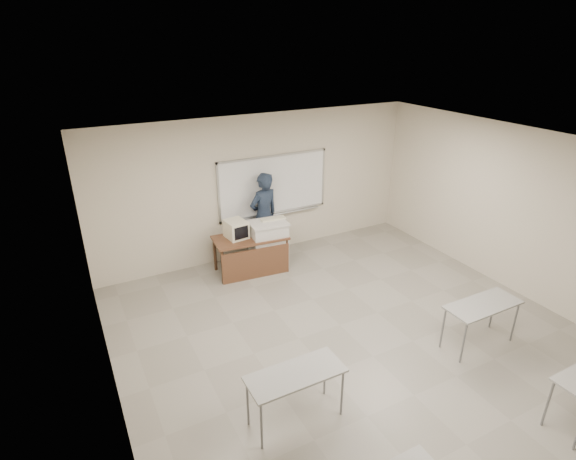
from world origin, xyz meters
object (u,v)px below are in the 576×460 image
whiteboard (274,186)px  instructor_desk (253,248)px  mouse (274,230)px  crt_monitor (236,229)px  presenter (264,216)px  podium (269,246)px  laptop (271,232)px  keyboard (273,219)px

whiteboard → instructor_desk: 1.49m
instructor_desk → mouse: bearing=21.4°
crt_monitor → presenter: (0.77, 0.36, 0.01)m
podium → instructor_desk: bearing=-172.6°
mouse → podium: bearing=-161.5°
instructor_desk → podium: size_ratio=1.39×
laptop → keyboard: size_ratio=0.70×
whiteboard → podium: 1.33m
whiteboard → podium: size_ratio=2.40×
crt_monitor → mouse: (0.80, -0.05, -0.15)m
whiteboard → presenter: 0.67m
instructor_desk → mouse: (0.55, 0.16, 0.23)m
whiteboard → instructor_desk: size_ratio=1.73×
laptop → podium: bearing=144.0°
laptop → keyboard: keyboard is taller
podium → laptop: podium is taller
podium → keyboard: keyboard is taller
keyboard → presenter: 0.50m
instructor_desk → podium: bearing=6.9°
instructor_desk → presenter: size_ratio=0.77×
instructor_desk → laptop: size_ratio=4.15×
presenter → instructor_desk: bearing=35.1°
keyboard → mouse: bearing=60.1°
podium → laptop: bearing=-20.4°
whiteboard → laptop: (-0.45, -0.79, -0.67)m
instructor_desk → laptop: bearing=3.4°
whiteboard → mouse: bearing=-116.1°
whiteboard → podium: whiteboard is taller
whiteboard → instructor_desk: bearing=-137.6°
mouse → keyboard: size_ratio=0.21×
mouse → crt_monitor: bearing=157.5°
crt_monitor → whiteboard: bearing=20.1°
instructor_desk → crt_monitor: (-0.25, 0.21, 0.38)m
whiteboard → laptop: 1.13m
crt_monitor → keyboard: (0.75, -0.12, 0.12)m
mouse → keyboard: 0.29m
laptop → instructor_desk: bearing=168.2°
keyboard → instructor_desk: bearing=-165.4°
keyboard → presenter: (0.02, 0.49, -0.11)m
laptop → mouse: (0.15, 0.17, -0.04)m
podium → mouse: size_ratio=9.99×
crt_monitor → laptop: (0.65, -0.23, -0.12)m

